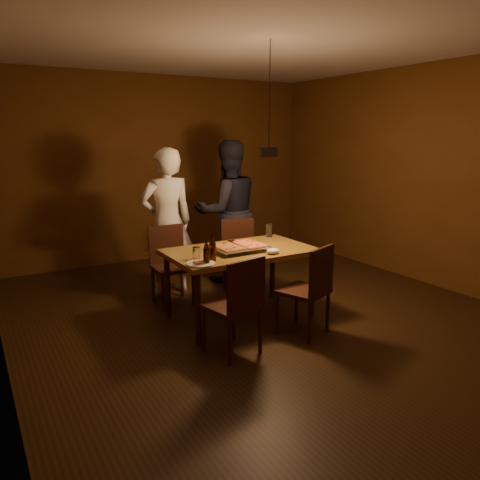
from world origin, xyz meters
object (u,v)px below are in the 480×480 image
dining_table (240,256)px  pizza_tray (238,248)px  chair_far_right (240,249)px  chair_far_left (170,257)px  diner_white (167,222)px  chair_near_right (311,282)px  beer_bottle_a (206,253)px  beer_bottle_b (213,248)px  chair_near_left (238,297)px  plate_slice (201,264)px  pendant_lamp (269,151)px  diner_dark (228,212)px

dining_table → pizza_tray: bearing=-143.4°
dining_table → chair_far_right: bearing=59.7°
chair_far_left → diner_white: bearing=-105.6°
dining_table → chair_far_left: size_ratio=3.09×
chair_near_right → chair_far_left: bearing=95.8°
beer_bottle_a → beer_bottle_b: bearing=38.5°
beer_bottle_b → chair_near_left: bearing=-90.9°
plate_slice → chair_far_left: bearing=82.2°
chair_near_left → beer_bottle_a: (-0.10, 0.40, 0.32)m
chair_far_right → plate_slice: 1.55m
beer_bottle_b → plate_slice: size_ratio=0.95×
diner_white → pendant_lamp: bearing=116.9°
chair_far_right → beer_bottle_b: bearing=64.2°
plate_slice → diner_dark: bearing=53.5°
dining_table → beer_bottle_b: beer_bottle_b is taller
diner_white → diner_dark: size_ratio=0.96×
pizza_tray → diner_dark: 1.43m
chair_far_left → pendant_lamp: size_ratio=0.44×
chair_far_right → chair_near_right: size_ratio=0.95×
chair_near_right → diner_white: (-0.70, 1.88, 0.35)m
chair_far_left → beer_bottle_a: 1.23m
beer_bottle_b → plate_slice: beer_bottle_b is taller
chair_near_left → diner_white: 1.93m
chair_near_left → diner_white: diner_white is taller
diner_white → chair_far_left: bearing=74.0°
dining_table → chair_far_right: 0.92m
beer_bottle_a → plate_slice: (-0.05, 0.03, -0.10)m
chair_near_left → chair_near_right: (0.82, 0.01, 0.00)m
chair_near_left → chair_near_right: size_ratio=0.91×
chair_near_right → diner_dark: diner_dark is taller
beer_bottle_a → diner_white: size_ratio=0.12×
pizza_tray → plate_slice: (-0.57, -0.29, -0.01)m
diner_dark → chair_near_right: bearing=91.2°
chair_far_left → chair_far_right: size_ratio=0.94×
plate_slice → diner_white: diner_white is taller
plate_slice → diner_dark: 1.97m
chair_near_left → beer_bottle_b: (0.01, 0.49, 0.34)m
beer_bottle_a → diner_dark: 1.96m
chair_near_left → chair_near_right: same height
dining_table → beer_bottle_b: bearing=-150.2°
chair_far_right → chair_near_left: 1.79m
chair_far_left → chair_near_left: (-0.01, -1.59, 0.00)m
chair_far_right → pizza_tray: 0.98m
chair_far_left → pizza_tray: 0.99m
chair_near_left → plate_slice: (-0.15, 0.43, 0.22)m
chair_far_left → plate_slice: 1.19m
chair_near_right → diner_white: bearing=89.2°
beer_bottle_b → diner_dark: size_ratio=0.14×
dining_table → plate_slice: size_ratio=5.68×
pizza_tray → diner_dark: (0.60, 1.29, 0.15)m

